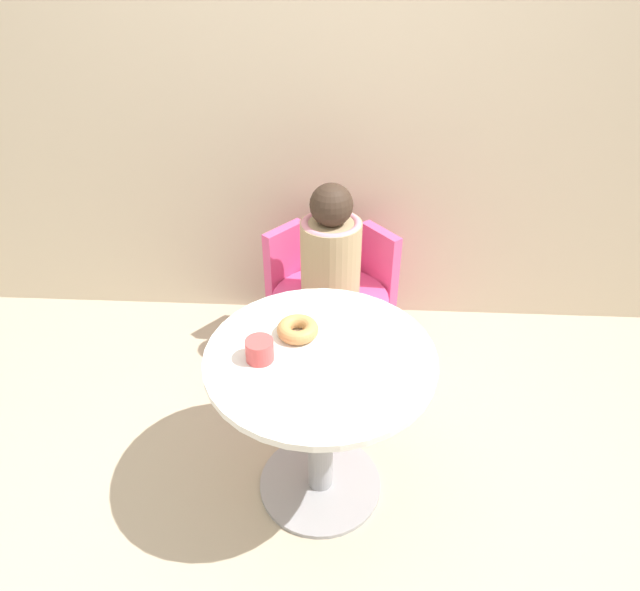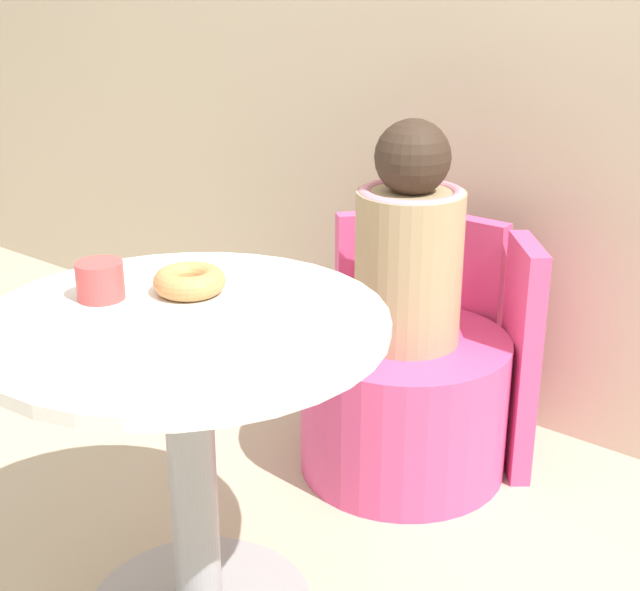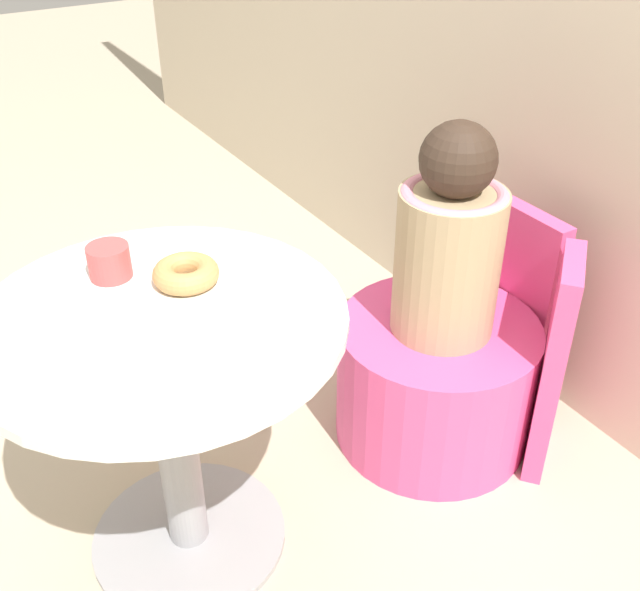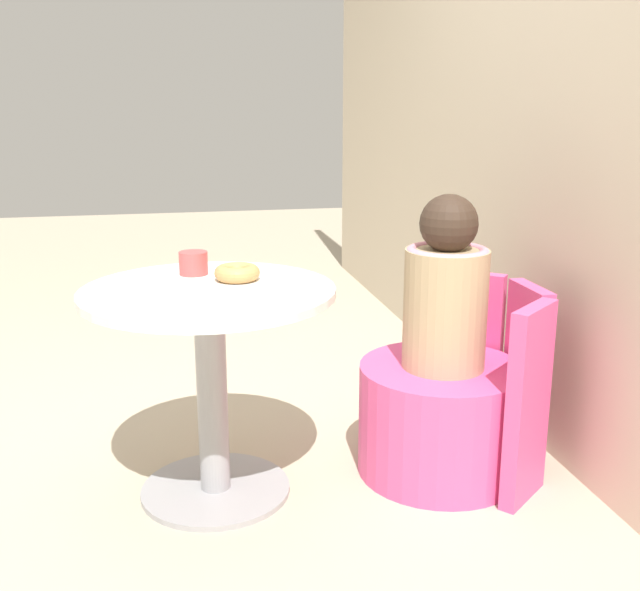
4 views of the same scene
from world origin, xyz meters
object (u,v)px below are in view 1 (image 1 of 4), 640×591
object	(u,v)px
cup	(260,350)
donut	(298,329)
tub_chair	(330,329)
child_figure	(331,250)
round_table	(320,397)

from	to	relation	value
cup	donut	bearing A→B (deg)	49.22
tub_chair	cup	bearing A→B (deg)	-104.19
donut	child_figure	bearing A→B (deg)	82.39
round_table	child_figure	world-z (taller)	child_figure
round_table	tub_chair	xyz separation A→B (m)	(0.01, 0.73, -0.28)
round_table	child_figure	size ratio (longest dim) A/B	1.36
round_table	tub_chair	bearing A→B (deg)	89.57
tub_chair	donut	xyz separation A→B (m)	(-0.09, -0.64, 0.50)
tub_chair	cup	xyz separation A→B (m)	(-0.19, -0.76, 0.51)
donut	cup	world-z (taller)	cup
child_figure	cup	bearing A→B (deg)	-104.19
donut	cup	size ratio (longest dim) A/B	1.55
child_figure	cup	size ratio (longest dim) A/B	6.17
donut	cup	xyz separation A→B (m)	(-0.11, -0.12, 0.01)
round_table	donut	size ratio (longest dim) A/B	5.39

